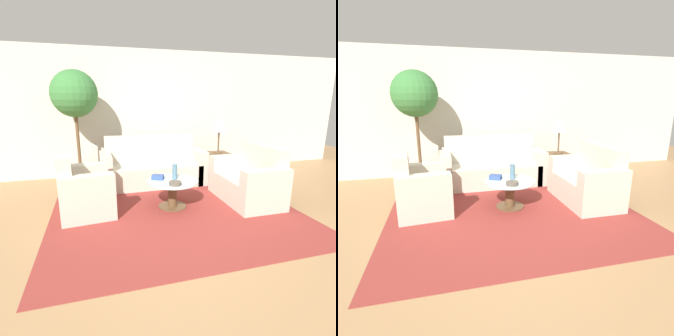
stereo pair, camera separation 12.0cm
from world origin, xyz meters
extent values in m
plane|color=#9E754C|center=(0.00, 0.00, 0.00)|extent=(14.00, 14.00, 0.00)
cube|color=beige|center=(0.00, 2.91, 1.30)|extent=(10.00, 0.06, 2.60)
cube|color=maroon|center=(0.02, 0.77, 0.00)|extent=(3.48, 3.32, 0.01)
cube|color=beige|center=(-0.01, 1.93, 0.20)|extent=(1.75, 0.77, 0.40)
cube|color=beige|center=(-0.01, 2.22, 0.46)|extent=(1.75, 0.18, 0.92)
cube|color=beige|center=(-0.89, 1.93, 0.32)|extent=(0.20, 0.77, 0.64)
cube|color=beige|center=(0.86, 1.93, 0.32)|extent=(0.20, 0.77, 0.64)
cube|color=beige|center=(-1.22, 0.90, 0.20)|extent=(0.77, 0.71, 0.40)
cube|color=beige|center=(-1.48, 0.88, 0.44)|extent=(0.24, 0.66, 0.88)
cube|color=beige|center=(-1.19, 0.58, 0.32)|extent=(0.72, 0.27, 0.64)
cube|color=beige|center=(-1.25, 1.23, 0.32)|extent=(0.72, 0.27, 0.64)
cube|color=beige|center=(1.23, 0.72, 0.20)|extent=(0.73, 1.02, 0.40)
cube|color=beige|center=(1.51, 0.72, 0.45)|extent=(0.18, 1.02, 0.90)
cube|color=beige|center=(1.23, 1.23, 0.32)|extent=(0.73, 0.20, 0.64)
cube|color=beige|center=(1.23, 0.21, 0.32)|extent=(0.73, 0.20, 0.64)
cylinder|color=brown|center=(0.02, 0.77, 0.01)|extent=(0.42, 0.42, 0.02)
cylinder|color=brown|center=(0.02, 0.77, 0.20)|extent=(0.14, 0.14, 0.40)
cylinder|color=#B2C6C6|center=(0.02, 0.77, 0.41)|extent=(0.77, 0.77, 0.02)
cube|color=brown|center=(1.32, 1.91, 0.28)|extent=(0.45, 0.45, 0.55)
cylinder|color=brown|center=(1.32, 1.91, 0.56)|extent=(0.18, 0.18, 0.02)
cylinder|color=brown|center=(1.32, 1.91, 0.78)|extent=(0.03, 0.03, 0.41)
cone|color=white|center=(1.32, 1.91, 1.12)|extent=(0.32, 0.32, 0.27)
cylinder|color=#93704C|center=(-1.35, 2.30, 0.16)|extent=(0.37, 0.37, 0.32)
cylinder|color=brown|center=(-1.35, 2.30, 0.89)|extent=(0.06, 0.06, 1.14)
sphere|color=#387538|center=(-1.35, 2.30, 1.69)|extent=(0.83, 0.83, 0.83)
cylinder|color=slate|center=(0.08, 0.85, 0.53)|extent=(0.08, 0.08, 0.23)
cylinder|color=brown|center=(0.00, 0.56, 0.44)|extent=(0.18, 0.18, 0.05)
cube|color=#334C8C|center=(-0.17, 0.90, 0.45)|extent=(0.21, 0.19, 0.06)
camera|label=1|loc=(-1.04, -2.80, 1.58)|focal=28.00mm
camera|label=2|loc=(-0.93, -2.83, 1.58)|focal=28.00mm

